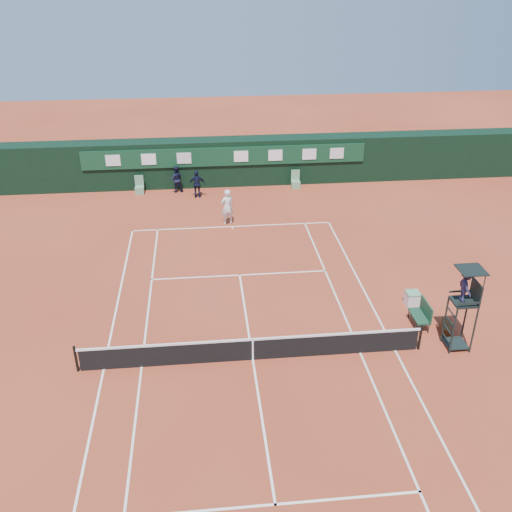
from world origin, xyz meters
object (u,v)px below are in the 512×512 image
Objects in this scene: player at (227,207)px; cooler at (412,299)px; umpire_chair at (465,292)px; player_bench at (422,313)px; tennis_net at (253,349)px.

cooler is at bearing 105.15° from player.
player is (-8.09, 12.29, -1.44)m from umpire_chair.
player is at bearing 123.35° from umpire_chair.
umpire_chair is 2.54m from player_bench.
tennis_net is at bearing -167.75° from player_bench.
umpire_chair is 2.85× the size of player_bench.
player_bench is 13.00m from player.
player_bench is 1.86× the size of cooler.
tennis_net is at bearing 67.42° from player.
umpire_chair reaches higher than tennis_net.
tennis_net is at bearing -157.06° from cooler.
tennis_net reaches higher than cooler.
player_bench is (-0.81, 1.52, -1.86)m from umpire_chair.
cooler is at bearing 22.94° from tennis_net.
tennis_net is 7.21m from player_bench.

